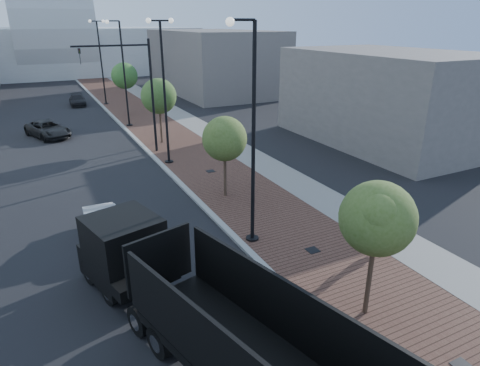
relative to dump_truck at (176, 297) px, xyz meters
name	(u,v)px	position (x,y,z in m)	size (l,w,h in m)	color
sidewalk	(144,111)	(7.67, 34.00, -1.25)	(7.00, 140.00, 0.12)	#4C2D23
concrete_strip	(168,109)	(10.37, 34.00, -1.25)	(2.40, 140.00, 0.13)	slate
curb	(111,114)	(4.17, 34.00, -1.24)	(0.30, 140.00, 0.14)	gray
dump_truck	(176,297)	(0.00, 0.00, 0.00)	(5.54, 13.44, 3.12)	black
white_sedan	(103,227)	(-1.04, 6.97, -0.65)	(1.41, 4.05, 1.33)	silver
dark_car_mid	(48,129)	(-2.12, 27.31, -0.63)	(2.25, 4.88, 1.36)	black
dark_car_far	(77,100)	(1.79, 41.28, -0.71)	(1.68, 4.14, 1.20)	black
pedestrian	(375,236)	(8.64, 0.67, -0.38)	(0.68, 0.45, 1.86)	black
streetlight_1	(251,147)	(4.66, 4.00, 3.03)	(1.44, 0.56, 9.21)	black
streetlight_2	(165,92)	(4.77, 16.00, 3.51)	(1.72, 0.56, 9.28)	black
streetlight_3	(124,79)	(4.66, 28.00, 3.03)	(1.44, 0.56, 9.21)	black
streetlight_4	(101,62)	(4.77, 40.00, 3.51)	(1.72, 0.56, 9.28)	black
traffic_mast	(139,85)	(3.87, 19.00, 3.67)	(5.09, 0.20, 8.00)	black
tree_0	(378,218)	(5.82, -1.97, 2.22)	(2.36, 2.31, 4.70)	#382619
tree_1	(225,139)	(5.82, 9.03, 2.01)	(2.41, 2.37, 4.52)	#382619
tree_2	(159,96)	(5.82, 21.03, 2.43)	(2.70, 2.70, 5.11)	#382619
tree_3	(125,76)	(5.82, 33.03, 2.68)	(2.60, 2.59, 5.30)	#382619
convention_center	(51,39)	(2.17, 79.00, 4.69)	(50.00, 30.00, 50.00)	#ADB4B7
commercial_block_ne	(213,61)	(20.17, 44.00, 2.69)	(12.00, 22.00, 8.00)	#68615D
commercial_block_e	(387,97)	(22.17, 14.00, 2.19)	(10.00, 16.00, 7.00)	#615A57
utility_cover_0	(462,366)	(6.57, -5.00, -1.18)	(0.50, 0.50, 0.02)	black
utility_cover_1	(313,250)	(6.57, 2.00, -1.18)	(0.50, 0.50, 0.02)	black
utility_cover_2	(211,171)	(6.57, 13.00, -1.18)	(0.50, 0.50, 0.02)	black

